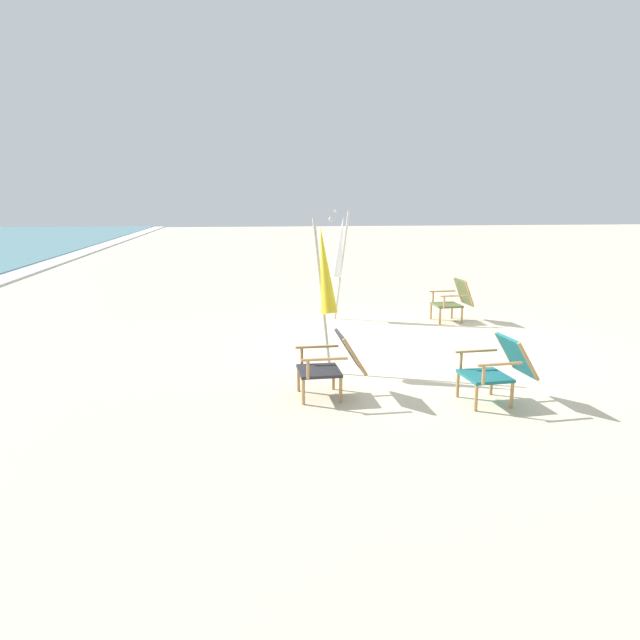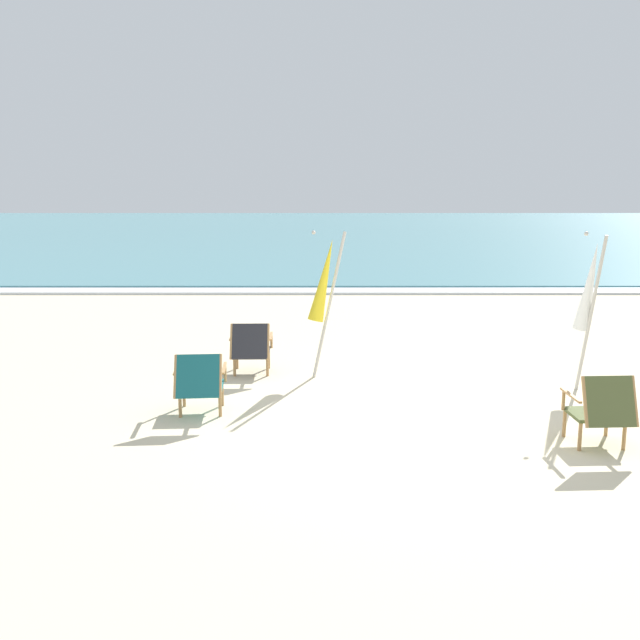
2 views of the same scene
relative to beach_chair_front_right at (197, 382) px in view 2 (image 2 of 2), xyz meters
The scene contains 8 objects.
ground_plane 2.72m from the beach_chair_front_right, ahead, with size 80.00×80.00×0.00m, color beige.
sea 30.33m from the beach_chair_front_right, 84.93° to the left, with size 80.00×40.00×0.10m, color teal.
surf_band 10.27m from the beach_chair_front_right, 74.86° to the left, with size 80.00×1.10×0.06m, color white.
beach_chair_front_right is the anchor object (origin of this frame).
beach_chair_back_left 4.47m from the beach_chair_front_right, 14.06° to the right, with size 0.62×0.72×0.81m.
beach_chair_mid_center 1.91m from the beach_chair_front_right, 76.84° to the left, with size 0.61×0.79×0.77m.
umbrella_furled_yellow 2.52m from the beach_chair_front_right, 50.84° to the left, with size 0.58×0.37×2.08m.
umbrella_furled_white 5.10m from the beach_chair_front_right, 12.03° to the left, with size 0.38×0.45×2.11m.
Camera 2 is at (-1.26, -8.58, 2.78)m, focal length 42.00 mm.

